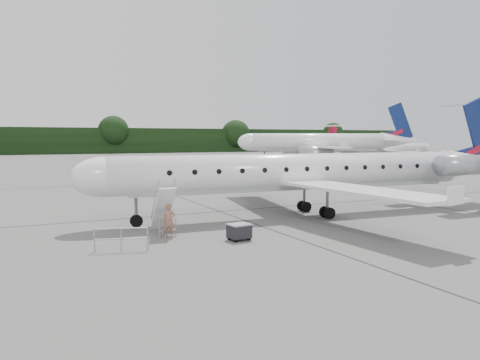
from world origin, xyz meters
name	(u,v)px	position (x,y,z in m)	size (l,w,h in m)	color
ground	(343,226)	(0.00, 0.00, 0.00)	(320.00, 320.00, 0.00)	#555553
treeline	(71,141)	(0.00, 130.00, 4.00)	(260.00, 4.00, 8.00)	black
main_regional_jet	(301,154)	(-0.19, 3.95, 3.85)	(30.02, 21.62, 7.70)	white
airstair	(163,210)	(-9.44, 2.40, 1.21)	(0.85, 2.16, 2.41)	white
passenger	(169,221)	(-9.52, 1.18, 0.85)	(0.62, 0.41, 1.70)	#895A4A
safety_railing	(121,240)	(-12.15, -0.49, 0.50)	(2.20, 0.08, 1.00)	#94969C
baggage_cart	(239,231)	(-6.67, -0.71, 0.42)	(0.98, 0.79, 0.85)	black
bg_narrowbody	(317,133)	(34.64, 51.33, 5.66)	(31.53, 22.70, 11.32)	white
bg_regional_right	(385,143)	(54.86, 55.38, 3.68)	(28.06, 20.20, 7.36)	white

